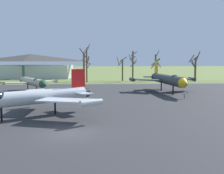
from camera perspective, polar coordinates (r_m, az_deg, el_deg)
name	(u,v)px	position (r m, az deg, el deg)	size (l,w,h in m)	color
ground_plane	(70,134)	(21.73, -8.86, -9.67)	(600.00, 600.00, 0.00)	olive
asphalt_apron	(81,101)	(38.41, -6.59, -3.02)	(71.56, 56.86, 0.05)	#333335
grass_verge_strip	(87,82)	(72.63, -5.23, 0.96)	(131.56, 12.00, 0.06)	olive
jet_fighter_front_left	(167,79)	(49.07, 11.56, 1.58)	(12.35, 17.34, 5.78)	#33383D
info_placard_front_left	(184,95)	(42.07, 14.95, -1.57)	(0.57, 0.33, 1.04)	black
jet_fighter_front_right	(28,97)	(27.92, -17.24, -2.10)	(14.30, 12.98, 4.77)	silver
jet_fighter_rear_center	(32,82)	(50.78, -16.42, 1.09)	(9.80, 13.16, 4.92)	#B7B293
bare_tree_far_left	(84,65)	(77.01, -5.82, 4.71)	(2.84, 2.82, 9.65)	brown
bare_tree_left_of_center	(87,65)	(72.68, -5.33, 4.62)	(2.47, 2.55, 10.22)	brown
bare_tree_center	(122,68)	(77.37, 2.10, 4.05)	(2.91, 2.91, 6.98)	brown
bare_tree_right_of_center	(133,65)	(75.98, 4.39, 4.65)	(2.41, 2.42, 8.48)	brown
bare_tree_far_right	(156,66)	(79.19, 9.15, 4.35)	(2.75, 3.02, 8.80)	#42382D
bare_tree_backdrop_extra	(195,67)	(78.97, 17.03, 4.06)	(3.02, 3.12, 8.46)	brown
visitor_building	(31,66)	(95.82, -16.71, 4.18)	(29.39, 12.73, 8.07)	beige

